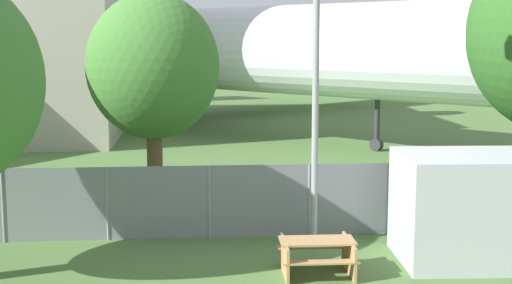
% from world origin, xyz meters
% --- Properties ---
extents(perimeter_fence, '(56.07, 0.07, 1.86)m').
position_xyz_m(perimeter_fence, '(-0.00, 10.99, 0.93)').
color(perimeter_fence, gray).
rests_on(perimeter_fence, ground).
extents(airplane, '(37.22, 38.13, 13.03)m').
position_xyz_m(airplane, '(-4.13, 33.94, 4.38)').
color(airplane, white).
rests_on(airplane, ground).
extents(portable_cabin, '(4.04, 2.69, 2.45)m').
position_xyz_m(portable_cabin, '(3.69, 8.64, 1.22)').
color(portable_cabin, silver).
rests_on(portable_cabin, ground).
extents(picnic_bench_open_grass, '(1.62, 1.42, 0.76)m').
position_xyz_m(picnic_bench_open_grass, '(-0.30, 7.98, 0.47)').
color(picnic_bench_open_grass, tan).
rests_on(picnic_bench_open_grass, ground).
extents(tree_left_of_cabin, '(3.86, 3.86, 6.34)m').
position_xyz_m(tree_left_of_cabin, '(-4.09, 14.29, 4.19)').
color(tree_left_of_cabin, brown).
rests_on(tree_left_of_cabin, ground).
extents(light_mast, '(0.44, 0.44, 8.91)m').
position_xyz_m(light_mast, '(-0.01, 10.19, 5.35)').
color(light_mast, '#99999E').
rests_on(light_mast, ground).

